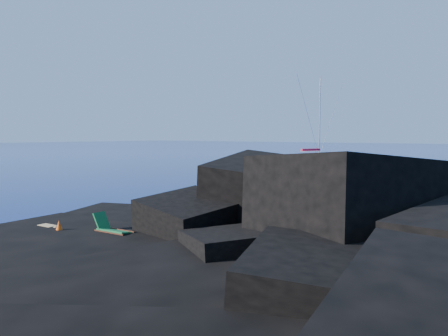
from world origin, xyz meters
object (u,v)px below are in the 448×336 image
Objects in this scene: sailboat at (317,164)px; deck_chair at (114,226)px; sunbather at (47,228)px; marker_cone at (59,229)px.

deck_chair is (14.57, -45.73, 0.85)m from sailboat.
sunbather is (-2.87, -0.89, -0.31)m from deck_chair.
deck_chair is at bearing -57.61° from sailboat.
marker_cone is at bearing -60.06° from sailboat.
sunbather is at bearing -61.20° from sailboat.
deck_chair is at bearing 28.85° from marker_cone.
deck_chair is 2.32× the size of marker_cone.
sunbather is at bearing 172.72° from marker_cone.
sunbather is 1.04m from marker_cone.
marker_cone is (1.02, -0.13, 0.12)m from sunbather.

